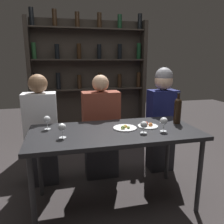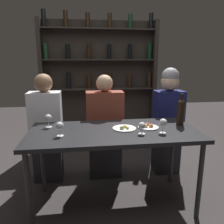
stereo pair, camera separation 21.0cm
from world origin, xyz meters
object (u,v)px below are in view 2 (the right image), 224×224
Objects in this scene: wine_glass_3 at (142,126)px; food_plate_1 at (124,128)px; wine_bottle at (181,111)px; seated_person_left at (47,131)px; seated_person_center at (105,130)px; seated_person_right at (168,121)px; wine_glass_2 at (60,126)px; wine_glass_0 at (163,123)px; wine_glass_1 at (48,118)px; food_plate_0 at (148,127)px.

wine_glass_3 is 0.49× the size of food_plate_1.
wine_bottle is at bearing 25.79° from wine_glass_3.
seated_person_left is at bearing 145.93° from food_plate_1.
seated_person_center reaches higher than wine_glass_3.
seated_person_center is 0.79m from seated_person_right.
wine_glass_2 is at bearing -124.08° from seated_person_center.
wine_glass_3 is 0.08× the size of seated_person_right.
wine_glass_2 is at bearing -151.63° from seated_person_right.
wine_glass_2 is (-1.16, -0.18, -0.06)m from wine_bottle.
wine_glass_0 is 0.88m from seated_person_center.
wine_glass_1 is (-1.04, 0.31, -0.00)m from wine_glass_0.
wine_glass_2 is 0.10× the size of seated_person_right.
wine_bottle is 1.30m from wine_glass_1.
wine_bottle is 0.34m from wine_glass_0.
wine_bottle reaches higher than wine_glass_2.
seated_person_left is (-1.05, 0.54, -0.18)m from food_plate_0.
seated_person_right reaches higher than seated_person_left.
wine_glass_0 is 0.10× the size of seated_person_right.
wine_glass_0 is 0.90m from wine_glass_2.
seated_person_right is at bearing 52.39° from food_plate_0.
food_plate_1 is (0.58, 0.12, -0.08)m from wine_glass_2.
seated_person_left is at bearing 180.00° from seated_person_center.
wine_glass_3 is at bearing -126.60° from seated_person_right.
wine_glass_2 is 0.83m from food_plate_0.
wine_glass_2 is 0.60m from food_plate_1.
wine_glass_1 is 0.97m from food_plate_0.
seated_person_left reaches higher than wine_bottle.
food_plate_1 is (-0.24, -0.01, -0.00)m from food_plate_0.
wine_glass_0 is 0.19m from wine_glass_3.
wine_bottle is at bearing -34.35° from seated_person_center.
wine_glass_3 is 0.09× the size of seated_person_center.
food_plate_0 is 0.16× the size of seated_person_left.
wine_glass_0 is 0.67× the size of food_plate_0.
wine_bottle is at bearing -98.32° from seated_person_right.
wine_glass_2 is 0.10× the size of seated_person_left.
wine_bottle is 1.18m from wine_glass_2.
wine_glass_0 is 1.22× the size of wine_glass_3.
seated_person_center is at bearing 103.49° from food_plate_1.
seated_person_center is (-0.13, 0.55, -0.19)m from food_plate_1.
food_plate_0 is (-0.09, 0.16, -0.08)m from wine_glass_0.
wine_glass_0 is 0.20m from food_plate_0.
wine_glass_2 is at bearing -171.21° from food_plate_0.
food_plate_0 is 1.19m from seated_person_left.
wine_glass_3 is at bearing -20.32° from wine_glass_1.
food_plate_0 is 0.89× the size of food_plate_1.
food_plate_0 is at bearing 56.89° from wine_glass_3.
seated_person_right reaches higher than food_plate_0.
wine_glass_3 is at bearing -50.87° from food_plate_1.
wine_glass_3 is at bearing -3.14° from wine_glass_2.
food_plate_1 is (-0.32, 0.16, -0.09)m from wine_glass_0.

